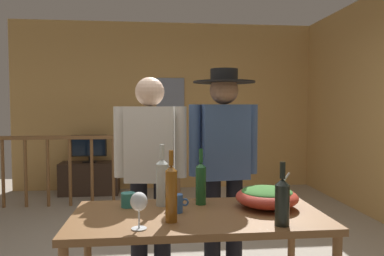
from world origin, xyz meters
TOP-DOWN VIEW (x-y plane):
  - back_wall at (0.00, 3.35)m, footprint 5.00×0.10m
  - framed_picture at (0.06, 3.29)m, footprint 0.46×0.03m
  - stair_railing at (-0.73, 2.31)m, footprint 2.45×0.10m
  - tv_console at (-1.22, 3.00)m, footprint 0.90×0.40m
  - flat_screen_tv at (-1.22, 2.97)m, footprint 0.54×0.12m
  - serving_table at (0.04, -0.74)m, footprint 1.47×0.72m
  - salad_bowl at (0.48, -0.65)m, footprint 0.39×0.39m
  - wine_glass at (-0.30, -0.99)m, footprint 0.09×0.09m
  - wine_bottle_dark at (0.45, -1.00)m, footprint 0.08×0.08m
  - wine_bottle_amber at (-0.13, -0.88)m, footprint 0.07×0.07m
  - wine_bottle_green at (0.08, -0.54)m, footprint 0.07×0.07m
  - wine_bottle_clear at (-0.17, -0.54)m, footprint 0.08×0.08m
  - mug_teal at (-0.38, -0.56)m, footprint 0.13×0.09m
  - mug_blue at (-0.08, -0.71)m, footprint 0.11×0.07m
  - person_standing_left at (-0.25, -0.05)m, footprint 0.55×0.26m
  - person_standing_right at (0.32, -0.05)m, footprint 0.55×0.48m

SIDE VIEW (x-z plane):
  - tv_console at x=-1.22m, z-range 0.00..0.50m
  - stair_railing at x=-0.73m, z-range 0.08..1.11m
  - serving_table at x=0.04m, z-range 0.30..1.04m
  - flat_screen_tv at x=-1.22m, z-range 0.54..0.97m
  - mug_teal at x=-0.38m, z-range 0.74..0.83m
  - mug_blue at x=-0.08m, z-range 0.74..0.85m
  - salad_bowl at x=0.48m, z-range 0.70..0.92m
  - wine_bottle_dark at x=0.45m, z-range 0.71..1.05m
  - wine_glass at x=-0.30m, z-range 0.78..0.98m
  - wine_bottle_green at x=0.08m, z-range 0.71..1.07m
  - wine_bottle_clear at x=-0.17m, z-range 0.71..1.10m
  - wine_bottle_amber at x=-0.13m, z-range 0.71..1.10m
  - person_standing_left at x=-0.25m, z-range 0.14..1.73m
  - person_standing_right at x=0.32m, z-range 0.16..1.82m
  - back_wall at x=0.00m, z-range 0.00..2.76m
  - framed_picture at x=0.06m, z-range 1.25..1.85m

